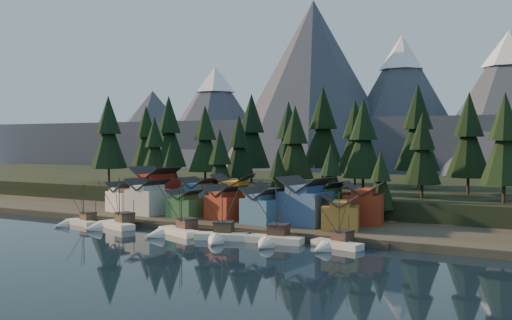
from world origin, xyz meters
The scene contains 45 objects.
ground centered at (0.00, 0.00, 0.00)m, with size 500.00×500.00×0.00m, color black.
shore_strip centered at (0.00, 40.00, 0.75)m, with size 400.00×50.00×1.50m, color #322D24.
hillside centered at (0.00, 90.00, 3.00)m, with size 420.00×100.00×6.00m, color black.
dock centered at (0.00, 16.50, 0.50)m, with size 80.00×4.00×1.00m, color #41392E.
mountain_ridge centered at (-4.20, 213.59, 26.06)m, with size 560.00×190.00×90.00m.
boat_0 centered at (-31.37, 8.84, 1.93)m, with size 10.23×10.71×10.57m.
boat_1 centered at (-20.93, 9.00, 2.35)m, with size 11.66×12.15×12.59m.
boat_3 centered at (-3.35, 8.33, 2.26)m, with size 11.82×12.25×12.34m.
boat_4 centered at (8.40, 7.71, 2.39)m, with size 11.14×11.69×12.53m.
boat_5 centered at (19.11, 9.37, 2.38)m, with size 11.51×12.37×12.71m.
boat_6 centered at (30.91, 10.77, 2.12)m, with size 10.53×11.04×11.37m.
house_front_0 centered at (-31.38, 24.84, 5.40)m, with size 8.98×8.69×7.42m.
house_front_1 centered at (-22.48, 23.31, 6.08)m, with size 9.19×8.89×8.72m.
house_front_2 centered at (-11.20, 23.24, 4.92)m, with size 6.68×6.74×6.51m.
house_front_3 centered at (-0.83, 24.87, 5.62)m, with size 9.32×9.06×7.83m.
house_front_4 centered at (9.94, 23.25, 5.63)m, with size 9.16×9.63×7.87m.
house_front_5 centered at (18.81, 25.78, 6.90)m, with size 11.11×10.38×10.28m.
house_front_6 centered at (27.80, 22.83, 5.24)m, with size 8.62×8.34×7.13m.
house_back_0 centered at (-27.18, 32.25, 7.37)m, with size 11.22×10.85×11.18m.
house_back_1 centered at (-14.08, 33.46, 6.04)m, with size 7.75×7.84×8.66m.
house_back_2 centered at (-3.83, 33.32, 6.68)m, with size 10.94×10.37×9.85m.
house_back_3 centered at (8.77, 30.71, 5.92)m, with size 9.77×9.10×8.41m.
house_back_4 centered at (20.57, 32.32, 6.26)m, with size 9.51×9.24×9.06m.
house_back_5 centered at (29.42, 32.71, 6.24)m, with size 9.41×9.49×9.04m.
tree_hill_0 centered at (-62.00, 52.00, 21.38)m, with size 12.08×12.08×28.13m.
tree_hill_1 centered at (-50.00, 68.00, 21.70)m, with size 12.33×12.33×28.72m.
tree_hill_2 centered at (-40.00, 48.00, 17.37)m, with size 8.93×8.93×20.81m.
tree_hill_3 centered at (-30.00, 60.00, 19.42)m, with size 10.54×10.54×24.56m.
tree_hill_4 centered at (-22.00, 75.00, 21.76)m, with size 12.38×12.38×28.83m.
tree_hill_5 centered at (-12.00, 50.00, 17.35)m, with size 8.91×8.91×20.77m.
tree_hill_6 centered at (-4.00, 65.00, 19.78)m, with size 10.83×10.83×25.22m.
tree_hill_7 centered at (6.00, 48.00, 18.49)m, with size 9.81×9.81×22.86m.
tree_hill_8 centered at (14.00, 72.00, 19.93)m, with size 10.94×10.94×25.49m.
tree_hill_9 centered at (22.00, 55.00, 19.43)m, with size 10.55×10.55×24.58m.
tree_hill_10 centered at (30.00, 80.00, 22.47)m, with size 12.93×12.93×30.13m.
tree_hill_11 centered at (38.00, 50.00, 17.20)m, with size 8.80×8.80×20.50m.
tree_hill_12 centered at (46.00, 66.00, 20.24)m, with size 11.18×11.18×26.05m.
tree_hill_13 centered at (56.00, 48.00, 19.29)m, with size 10.44×10.44×24.31m.
tree_hill_15 centered at (0.00, 82.00, 22.83)m, with size 13.21×13.21×30.78m.
tree_hill_16 centered at (-68.00, 78.00, 20.49)m, with size 11.38×11.38×26.50m.
tree_shore_0 centered at (-28.00, 40.00, 11.27)m, with size 7.68×7.68×17.88m.
tree_shore_1 centered at (-12.00, 40.00, 13.09)m, with size 9.11×9.11×21.22m.
tree_shore_2 centered at (5.00, 40.00, 10.26)m, with size 6.89×6.89×16.04m.
tree_shore_3 centered at (19.00, 40.00, 11.10)m, with size 7.54×7.54×17.57m.
tree_shore_4 centered at (31.00, 40.00, 10.21)m, with size 6.85×6.85×15.96m.
Camera 1 is at (68.00, -86.39, 19.73)m, focal length 40.00 mm.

